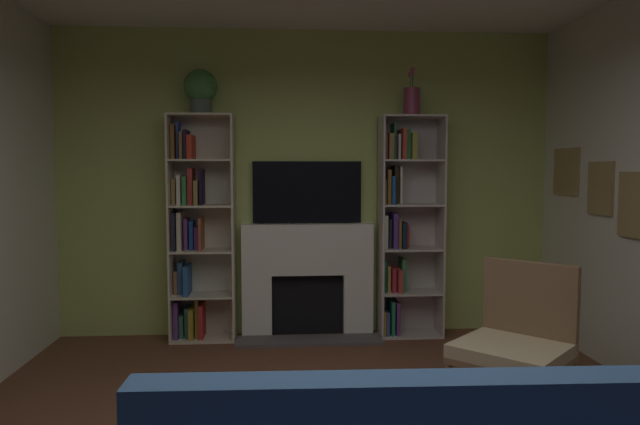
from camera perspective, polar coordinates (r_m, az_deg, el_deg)
wall_back_accent at (r=5.53m, az=-1.31°, el=2.86°), size 4.75×0.06×2.86m
fireplace at (r=5.50m, az=-1.23°, el=-6.42°), size 1.33×0.49×1.06m
tv at (r=5.48m, az=-1.28°, el=2.01°), size 1.02×0.06×0.58m
bookshelf_left at (r=5.46m, az=-12.10°, el=-1.90°), size 0.58×0.33×2.06m
bookshelf_right at (r=5.52m, az=8.10°, el=-1.17°), size 0.58×0.33×2.06m
potted_plant at (r=5.44m, az=-11.65°, el=11.75°), size 0.30×0.30×0.40m
vase_with_flowers at (r=5.52m, az=8.99°, el=10.84°), size 0.15×0.15×0.44m
armchair at (r=3.95m, az=18.78°, el=-11.69°), size 0.85×0.85×0.97m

